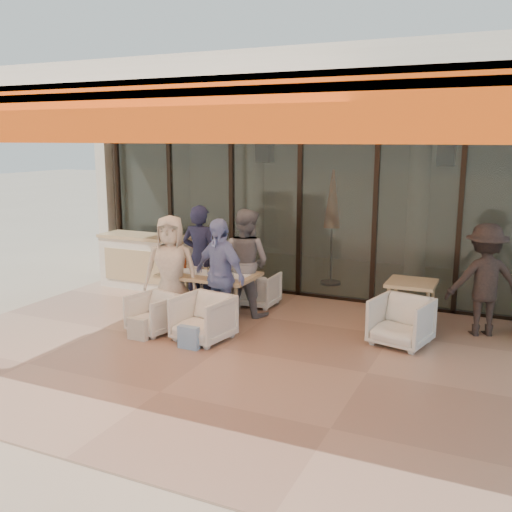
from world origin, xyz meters
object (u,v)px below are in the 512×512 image
at_px(chair_far_right, 258,288).
at_px(diner_cream, 171,270).
at_px(chair_far_left, 215,281).
at_px(standing_woman, 484,280).
at_px(diner_navy, 200,257).
at_px(chair_near_left, 153,312).
at_px(diner_grey, 246,262).
at_px(host_counter, 147,261).
at_px(side_chair, 401,320).
at_px(side_table, 411,288).
at_px(dining_table, 209,277).
at_px(chair_near_right, 203,316).
at_px(diner_periwinkle, 219,275).

relative_size(chair_far_right, diner_cream, 0.38).
xyz_separation_m(chair_far_left, standing_woman, (4.41, -0.00, 0.47)).
bearing_deg(diner_navy, chair_far_right, -152.09).
height_order(chair_near_left, diner_grey, diner_grey).
xyz_separation_m(host_counter, standing_woman, (5.98, -0.19, 0.30)).
bearing_deg(chair_far_right, side_chair, 160.20).
height_order(diner_grey, side_chair, diner_grey).
bearing_deg(side_table, chair_near_left, -153.13).
bearing_deg(side_chair, standing_woman, 55.89).
distance_m(chair_far_left, side_table, 3.44).
xyz_separation_m(chair_far_right, diner_grey, (-0.00, -0.50, 0.54)).
distance_m(host_counter, side_table, 5.00).
distance_m(chair_far_right, standing_woman, 3.60).
relative_size(chair_near_left, diner_navy, 0.37).
bearing_deg(chair_far_left, chair_far_right, 163.72).
xyz_separation_m(dining_table, diner_navy, (-0.41, 0.44, 0.19)).
bearing_deg(chair_far_left, side_chair, 148.70).
distance_m(dining_table, diner_cream, 0.64).
height_order(chair_near_left, diner_navy, diner_navy).
bearing_deg(dining_table, diner_navy, 132.85).
height_order(chair_far_left, diner_navy, diner_navy).
bearing_deg(chair_near_right, dining_table, 124.20).
xyz_separation_m(diner_periwinkle, standing_woman, (3.57, 1.40, -0.02)).
relative_size(side_table, standing_woman, 0.45).
height_order(chair_near_right, diner_navy, diner_navy).
bearing_deg(side_table, chair_far_left, 177.20).
bearing_deg(side_chair, chair_near_right, -146.00).
xyz_separation_m(diner_grey, side_table, (2.58, 0.33, -0.23)).
xyz_separation_m(diner_cream, side_table, (3.42, 1.23, -0.21)).
relative_size(dining_table, diner_periwinkle, 0.88).
bearing_deg(standing_woman, side_chair, 19.80).
height_order(host_counter, chair_near_right, host_counter).
bearing_deg(diner_cream, chair_far_left, 68.72).
bearing_deg(standing_woman, chair_near_left, 0.34).
bearing_deg(diner_navy, chair_far_left, -92.85).
height_order(diner_grey, standing_woman, diner_grey).
height_order(chair_far_left, diner_grey, diner_grey).
distance_m(dining_table, standing_woman, 4.11).
bearing_deg(diner_cream, chair_far_right, 37.76).
xyz_separation_m(dining_table, diner_cream, (-0.41, -0.46, 0.16)).
distance_m(dining_table, side_table, 3.11).
relative_size(dining_table, chair_near_left, 2.31).
height_order(host_counter, diner_periwinkle, diner_periwinkle).
height_order(chair_near_right, diner_cream, diner_cream).
height_order(chair_far_left, diner_periwinkle, diner_periwinkle).
xyz_separation_m(diner_grey, diner_periwinkle, (0.00, -0.90, -0.02)).
relative_size(chair_far_left, standing_woman, 0.43).
distance_m(chair_far_left, standing_woman, 4.43).
distance_m(dining_table, chair_far_right, 1.10).
height_order(chair_near_right, side_chair, side_chair).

